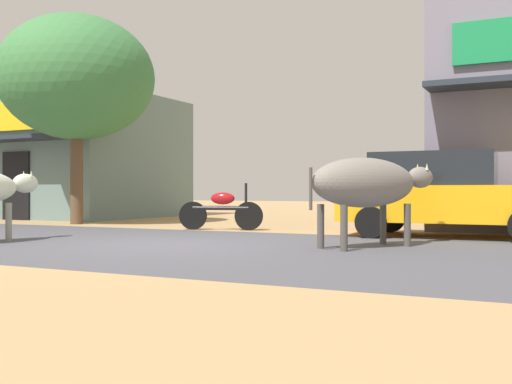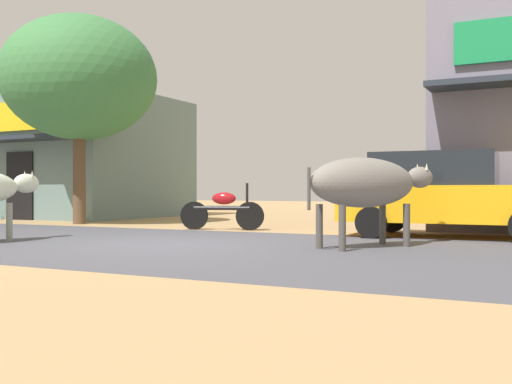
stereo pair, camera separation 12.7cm
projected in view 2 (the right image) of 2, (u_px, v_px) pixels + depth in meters
name	position (u px, v px, depth m)	size (l,w,h in m)	color
ground	(165.00, 244.00, 10.20)	(80.00, 80.00, 0.00)	tan
asphalt_road	(165.00, 244.00, 10.20)	(72.00, 6.52, 0.00)	#4E4E56
storefront_left_cafe	(60.00, 158.00, 21.71)	(7.97, 6.50, 4.11)	slate
roadside_tree	(79.00, 78.00, 16.40)	(4.18, 4.18, 5.62)	brown
parked_hatchback_car	(446.00, 194.00, 11.76)	(4.19, 2.12, 1.64)	#F8AB14
parked_motorcycle	(223.00, 209.00, 13.88)	(1.92, 0.59, 1.07)	black
cow_far_dark	(366.00, 183.00, 9.59)	(1.76, 2.55, 1.42)	gray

